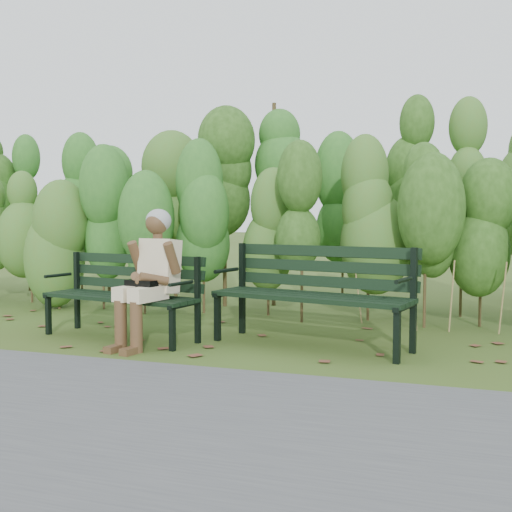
% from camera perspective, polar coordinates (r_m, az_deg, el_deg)
% --- Properties ---
extents(ground, '(80.00, 80.00, 0.00)m').
position_cam_1_polar(ground, '(5.34, -1.18, -8.29)').
color(ground, '#414F1D').
extents(footpath, '(60.00, 2.50, 0.01)m').
position_cam_1_polar(footpath, '(3.41, -13.97, -15.24)').
color(footpath, '#474749').
rests_on(footpath, ground).
extents(hedge_band, '(11.04, 1.67, 2.42)m').
position_cam_1_polar(hedge_band, '(7.01, 3.87, 4.89)').
color(hedge_band, '#47381E').
rests_on(hedge_band, ground).
extents(leaf_litter, '(5.78, 2.02, 0.01)m').
position_cam_1_polar(leaf_litter, '(5.05, -4.36, -8.94)').
color(leaf_litter, brown).
rests_on(leaf_litter, ground).
extents(bench_left, '(1.60, 0.79, 0.77)m').
position_cam_1_polar(bench_left, '(5.66, -12.29, -3.06)').
color(bench_left, black).
rests_on(bench_left, ground).
extents(bench_right, '(1.81, 0.94, 0.86)m').
position_cam_1_polar(bench_right, '(5.21, 5.67, -2.92)').
color(bench_right, black).
rests_on(bench_right, ground).
extents(seated_woman, '(0.51, 0.74, 1.18)m').
position_cam_1_polar(seated_woman, '(5.24, -10.03, -1.28)').
color(seated_woman, beige).
rests_on(seated_woman, ground).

